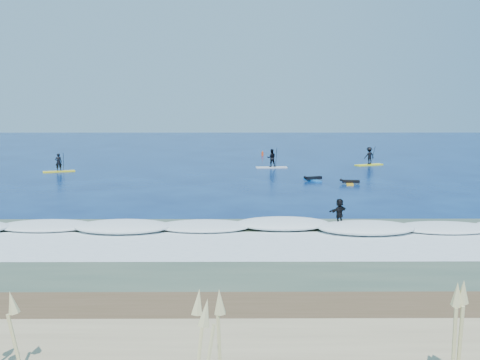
{
  "coord_description": "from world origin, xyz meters",
  "views": [
    {
      "loc": [
        -1.33,
        -36.06,
        6.26
      ],
      "look_at": [
        -1.11,
        3.39,
        0.6
      ],
      "focal_mm": 40.0,
      "sensor_mm": 36.0,
      "label": 1
    }
  ],
  "objects_px": {
    "prone_paddler_near": "(350,182)",
    "prone_paddler_far": "(313,179)",
    "sup_paddler_right": "(369,157)",
    "wave_surfer": "(339,214)",
    "sup_paddler_left": "(59,165)",
    "sup_paddler_center": "(272,160)",
    "marker_buoy": "(262,153)"
  },
  "relations": [
    {
      "from": "sup_paddler_left",
      "to": "marker_buoy",
      "type": "relative_size",
      "value": 4.47
    },
    {
      "from": "sup_paddler_left",
      "to": "sup_paddler_center",
      "type": "distance_m",
      "value": 20.06
    },
    {
      "from": "wave_surfer",
      "to": "marker_buoy",
      "type": "xyz_separation_m",
      "value": [
        -2.04,
        38.12,
        -0.53
      ]
    },
    {
      "from": "sup_paddler_center",
      "to": "prone_paddler_far",
      "type": "distance_m",
      "value": 9.21
    },
    {
      "from": "sup_paddler_left",
      "to": "prone_paddler_far",
      "type": "xyz_separation_m",
      "value": [
        22.64,
        -5.68,
        -0.47
      ]
    },
    {
      "from": "prone_paddler_far",
      "to": "marker_buoy",
      "type": "height_order",
      "value": "marker_buoy"
    },
    {
      "from": "sup_paddler_right",
      "to": "prone_paddler_far",
      "type": "height_order",
      "value": "sup_paddler_right"
    },
    {
      "from": "sup_paddler_right",
      "to": "prone_paddler_near",
      "type": "height_order",
      "value": "sup_paddler_right"
    },
    {
      "from": "sup_paddler_right",
      "to": "marker_buoy",
      "type": "height_order",
      "value": "sup_paddler_right"
    },
    {
      "from": "prone_paddler_near",
      "to": "wave_surfer",
      "type": "height_order",
      "value": "wave_surfer"
    },
    {
      "from": "wave_surfer",
      "to": "sup_paddler_center",
      "type": "bearing_deg",
      "value": 53.06
    },
    {
      "from": "sup_paddler_center",
      "to": "marker_buoy",
      "type": "distance_m",
      "value": 12.27
    },
    {
      "from": "sup_paddler_right",
      "to": "prone_paddler_near",
      "type": "bearing_deg",
      "value": -133.78
    },
    {
      "from": "wave_surfer",
      "to": "sup_paddler_right",
      "type": "bearing_deg",
      "value": 32.57
    },
    {
      "from": "sup_paddler_left",
      "to": "marker_buoy",
      "type": "xyz_separation_m",
      "value": [
        19.52,
        15.32,
        -0.34
      ]
    },
    {
      "from": "wave_surfer",
      "to": "marker_buoy",
      "type": "distance_m",
      "value": 38.18
    },
    {
      "from": "sup_paddler_center",
      "to": "prone_paddler_near",
      "type": "relative_size",
      "value": 1.54
    },
    {
      "from": "wave_surfer",
      "to": "marker_buoy",
      "type": "relative_size",
      "value": 2.85
    },
    {
      "from": "sup_paddler_right",
      "to": "prone_paddler_far",
      "type": "xyz_separation_m",
      "value": [
        -7.3,
        -10.91,
        -0.7
      ]
    },
    {
      "from": "prone_paddler_near",
      "to": "wave_surfer",
      "type": "distance_m",
      "value": 15.66
    },
    {
      "from": "sup_paddler_right",
      "to": "wave_surfer",
      "type": "bearing_deg",
      "value": -130.53
    },
    {
      "from": "prone_paddler_near",
      "to": "prone_paddler_far",
      "type": "height_order",
      "value": "prone_paddler_far"
    },
    {
      "from": "sup_paddler_left",
      "to": "wave_surfer",
      "type": "distance_m",
      "value": 31.37
    },
    {
      "from": "sup_paddler_left",
      "to": "prone_paddler_far",
      "type": "distance_m",
      "value": 23.35
    },
    {
      "from": "sup_paddler_right",
      "to": "prone_paddler_near",
      "type": "relative_size",
      "value": 1.55
    },
    {
      "from": "prone_paddler_near",
      "to": "prone_paddler_far",
      "type": "relative_size",
      "value": 0.95
    },
    {
      "from": "wave_surfer",
      "to": "marker_buoy",
      "type": "bearing_deg",
      "value": 52.29
    },
    {
      "from": "sup_paddler_center",
      "to": "prone_paddler_near",
      "type": "distance_m",
      "value": 12.01
    },
    {
      "from": "sup_paddler_center",
      "to": "wave_surfer",
      "type": "bearing_deg",
      "value": -91.17
    },
    {
      "from": "wave_surfer",
      "to": "marker_buoy",
      "type": "height_order",
      "value": "wave_surfer"
    },
    {
      "from": "sup_paddler_center",
      "to": "sup_paddler_right",
      "type": "bearing_deg",
      "value": 7.09
    },
    {
      "from": "sup_paddler_left",
      "to": "sup_paddler_right",
      "type": "bearing_deg",
      "value": -11.88
    }
  ]
}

